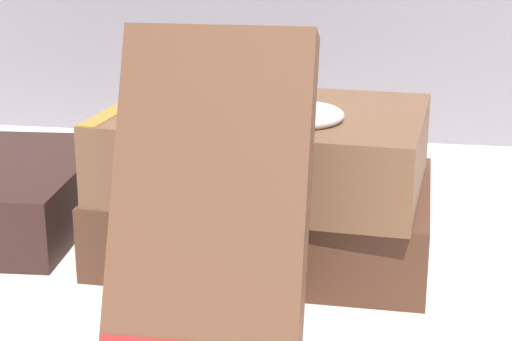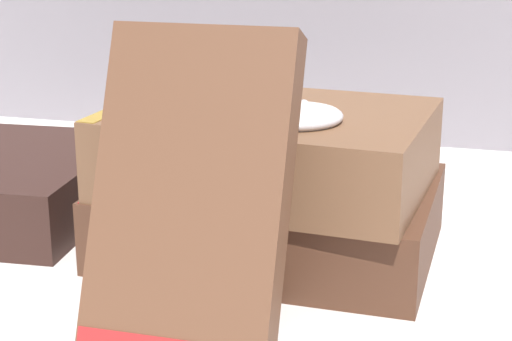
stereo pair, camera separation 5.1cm
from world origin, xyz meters
name	(u,v)px [view 2 (the right image)]	position (x,y,z in m)	size (l,w,h in m)	color
ground_plane	(249,285)	(0.00, 0.00, 0.00)	(3.00, 3.00, 0.00)	silver
book_flat_bottom	(268,216)	(0.00, 0.06, 0.02)	(0.21, 0.16, 0.05)	#4C2D1E
book_flat_top	(262,147)	(-0.01, 0.05, 0.07)	(0.20, 0.16, 0.05)	brown
book_leaning_front	(191,203)	(-0.01, -0.07, 0.08)	(0.10, 0.09, 0.16)	brown
pocket_watch	(293,116)	(0.02, 0.03, 0.10)	(0.06, 0.06, 0.01)	silver
reading_glasses	(201,181)	(-0.09, 0.18, 0.00)	(0.10, 0.05, 0.00)	#ADADB2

